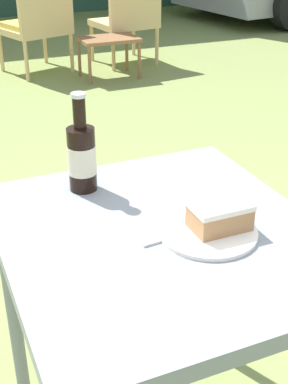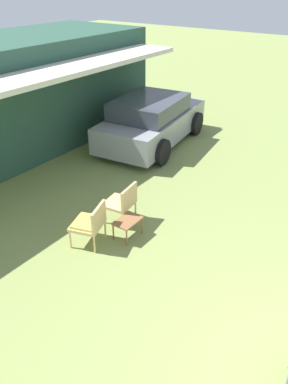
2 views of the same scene
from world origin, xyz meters
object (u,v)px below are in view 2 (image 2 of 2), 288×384
object	(u,v)px
wicker_chair_cushioned	(90,222)
parked_car	(152,121)
wicker_chair_plain	(122,201)
garden_side_table	(128,222)

from	to	relation	value
wicker_chair_cushioned	parked_car	bearing A→B (deg)	-176.85
parked_car	wicker_chair_cushioned	world-z (taller)	parked_car
parked_car	wicker_chair_plain	bearing A→B (deg)	-160.95
wicker_chair_plain	wicker_chair_cushioned	bearing A→B (deg)	-9.36
parked_car	wicker_chair_cushioned	bearing A→B (deg)	-165.94
parked_car	wicker_chair_plain	world-z (taller)	parked_car
parked_car	wicker_chair_plain	xyz separation A→B (m)	(-3.67, -1.85, -0.21)
wicker_chair_plain	garden_side_table	xyz separation A→B (m)	(-0.35, -0.40, -0.14)
parked_car	garden_side_table	size ratio (longest dim) A/B	7.77
wicker_chair_cushioned	wicker_chair_plain	distance (m)	0.90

